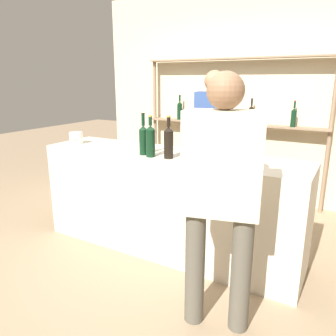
# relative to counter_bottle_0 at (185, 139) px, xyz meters

# --- Properties ---
(ground_plane) EXTENTS (16.00, 16.00, 0.00)m
(ground_plane) POSITION_rel_counter_bottle_0_xyz_m (-0.15, -0.05, -1.10)
(ground_plane) COLOR #9E8466
(bar_counter) EXTENTS (2.53, 0.62, 0.97)m
(bar_counter) POSITION_rel_counter_bottle_0_xyz_m (-0.15, -0.05, -0.62)
(bar_counter) COLOR beige
(bar_counter) RESTS_ON ground_plane
(back_wall) EXTENTS (4.13, 0.12, 2.80)m
(back_wall) POSITION_rel_counter_bottle_0_xyz_m (-0.15, 1.86, 0.30)
(back_wall) COLOR beige
(back_wall) RESTS_ON ground_plane
(back_shelf) EXTENTS (2.49, 0.18, 1.89)m
(back_shelf) POSITION_rel_counter_bottle_0_xyz_m (-0.16, 1.68, 0.17)
(back_shelf) COLOR #897056
(back_shelf) RESTS_ON ground_plane
(counter_bottle_0) EXTENTS (0.08, 0.08, 0.34)m
(counter_bottle_0) POSITION_rel_counter_bottle_0_xyz_m (0.00, 0.00, 0.00)
(counter_bottle_0) COLOR #0F1956
(counter_bottle_0) RESTS_ON bar_counter
(counter_bottle_1) EXTENTS (0.08, 0.08, 0.37)m
(counter_bottle_1) POSITION_rel_counter_bottle_0_xyz_m (-0.30, -0.22, 0.01)
(counter_bottle_1) COLOR black
(counter_bottle_1) RESTS_ON bar_counter
(counter_bottle_2) EXTENTS (0.08, 0.08, 0.36)m
(counter_bottle_2) POSITION_rel_counter_bottle_0_xyz_m (-0.04, -0.23, 0.01)
(counter_bottle_2) COLOR black
(counter_bottle_2) RESTS_ON bar_counter
(counter_bottle_3) EXTENTS (0.08, 0.08, 0.35)m
(counter_bottle_3) POSITION_rel_counter_bottle_0_xyz_m (0.21, 0.06, 0.00)
(counter_bottle_3) COLOR brown
(counter_bottle_3) RESTS_ON bar_counter
(counter_bottle_4) EXTENTS (0.08, 0.08, 0.36)m
(counter_bottle_4) POSITION_rel_counter_bottle_0_xyz_m (-0.20, -0.26, 0.01)
(counter_bottle_4) COLOR black
(counter_bottle_4) RESTS_ON bar_counter
(wine_glass) EXTENTS (0.08, 0.08, 0.15)m
(wine_glass) POSITION_rel_counter_bottle_0_xyz_m (0.20, -0.23, -0.02)
(wine_glass) COLOR silver
(wine_glass) RESTS_ON bar_counter
(cork_jar) EXTENTS (0.14, 0.14, 0.12)m
(cork_jar) POSITION_rel_counter_bottle_0_xyz_m (-1.21, -0.14, -0.07)
(cork_jar) COLOR silver
(cork_jar) RESTS_ON bar_counter
(server_behind_counter) EXTENTS (0.42, 0.23, 1.72)m
(server_behind_counter) POSITION_rel_counter_bottle_0_xyz_m (-0.05, 0.80, -0.07)
(server_behind_counter) COLOR #121C33
(server_behind_counter) RESTS_ON ground_plane
(customer_right) EXTENTS (0.51, 0.32, 1.67)m
(customer_right) POSITION_rel_counter_bottle_0_xyz_m (0.65, -0.80, -0.13)
(customer_right) COLOR #575347
(customer_right) RESTS_ON ground_plane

